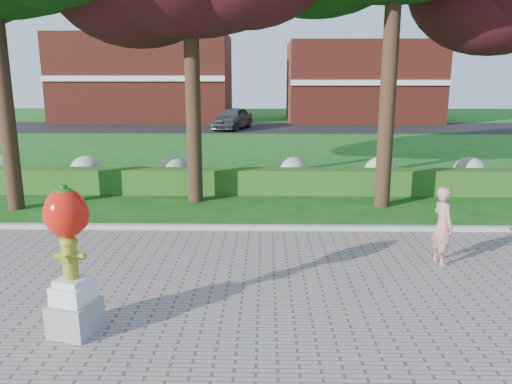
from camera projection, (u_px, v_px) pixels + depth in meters
ground at (259, 280)px, 9.25m from camera, size 100.00×100.00×0.00m
curb at (261, 228)px, 12.16m from camera, size 40.00×0.18×0.15m
lawn_hedge at (262, 181)px, 15.98m from camera, size 24.00×0.70×0.80m
hydrangea_row at (279, 171)px, 16.91m from camera, size 20.10×1.10×0.99m
street at (264, 127)px, 36.51m from camera, size 50.00×8.00×0.02m
building_left at (145, 78)px, 41.75m from camera, size 14.00×8.00×7.00m
building_right at (361, 82)px, 41.48m from camera, size 12.00×8.00×6.40m
hydrant_sculpture at (70, 257)px, 7.03m from camera, size 0.75×0.75×2.21m
woman at (443, 225)px, 9.82m from camera, size 0.48×0.63×1.56m
parked_car at (232, 118)px, 35.08m from camera, size 3.06×4.90×1.56m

